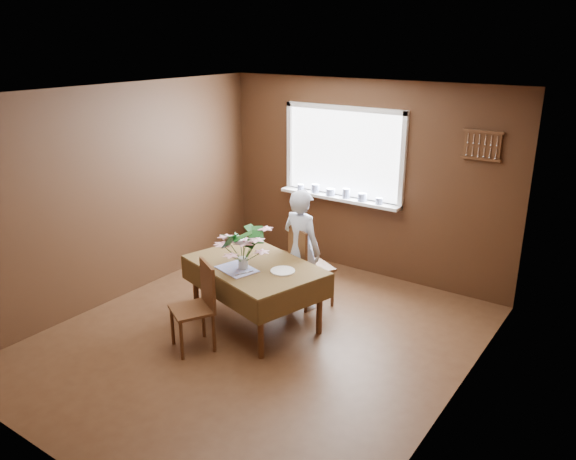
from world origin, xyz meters
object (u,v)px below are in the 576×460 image
Objects in this scene: dining_table at (255,271)px; chair_far at (306,263)px; seated_woman at (302,249)px; chair_near at (199,302)px; flower_bouquet at (243,243)px.

dining_table is 1.71× the size of chair_far.
chair_far is 0.19m from seated_woman.
flower_bouquet reaches higher than chair_near.
chair_far is 0.68× the size of seated_woman.
dining_table is 0.73m from chair_near.
seated_woman is 2.74× the size of flower_bouquet.
seated_woman is (0.18, 0.63, 0.09)m from dining_table.
seated_woman reaches higher than chair_near.
dining_table is 0.41m from flower_bouquet.
dining_table is at bearing 106.66° from chair_near.
seated_woman is at bearing 88.20° from chair_far.
dining_table is at bearing 101.19° from chair_far.
seated_woman reaches higher than flower_bouquet.
dining_table is 0.67m from seated_woman.
seated_woman is (0.33, 1.34, 0.21)m from chair_near.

